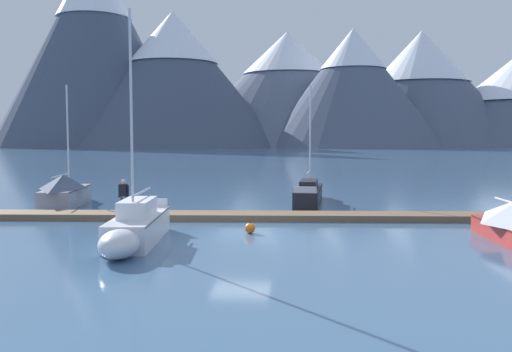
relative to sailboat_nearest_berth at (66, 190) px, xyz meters
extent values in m
plane|color=#426689|center=(11.52, -7.94, -0.90)|extent=(700.00, 700.00, 0.00)
cone|color=#424C60|center=(-62.89, 157.97, 33.92)|extent=(69.60, 69.60, 69.65)
cone|color=#424C60|center=(-34.25, 156.12, 22.32)|extent=(76.06, 76.06, 46.44)
cone|color=white|center=(-34.25, 156.12, 36.62)|extent=(30.84, 30.84, 17.94)
cone|color=slate|center=(3.64, 185.52, 21.22)|extent=(88.80, 88.80, 44.25)
cone|color=white|center=(3.64, 185.52, 35.02)|extent=(35.29, 35.29, 16.75)
cone|color=#4C566B|center=(27.08, 159.51, 19.14)|extent=(61.79, 61.79, 40.08)
cone|color=white|center=(27.08, 159.51, 32.28)|extent=(22.48, 22.48, 13.89)
cone|color=#4C566B|center=(53.85, 182.46, 20.54)|extent=(75.73, 75.73, 42.89)
cone|color=white|center=(53.85, 182.46, 32.32)|extent=(36.03, 36.03, 19.44)
cube|color=brown|center=(11.52, -3.94, -0.75)|extent=(29.35, 4.09, 0.30)
cylinder|color=#38383D|center=(11.58, -4.69, -0.78)|extent=(28.06, 2.45, 0.24)
cylinder|color=#38383D|center=(11.46, -3.19, -0.78)|extent=(28.06, 2.45, 0.24)
cube|color=#93939E|center=(0.03, -0.16, -0.37)|extent=(2.67, 5.55, 1.07)
ellipsoid|color=#93939E|center=(-0.47, 2.70, -0.37)|extent=(1.72, 1.59, 1.01)
cube|color=#424247|center=(0.03, -0.16, 0.13)|extent=(2.69, 5.45, 0.06)
cylinder|color=silver|center=(-0.10, 0.56, 3.21)|extent=(0.10, 0.10, 6.09)
cylinder|color=silver|center=(0.19, -1.11, 0.97)|extent=(0.67, 3.35, 0.08)
pyramid|color=#4C5670|center=(0.10, -0.55, 0.58)|extent=(2.73, 4.54, 0.83)
cube|color=silver|center=(7.74, -10.17, -0.39)|extent=(2.19, 5.62, 1.03)
ellipsoid|color=silver|center=(8.09, -13.26, -0.39)|extent=(1.58, 2.22, 0.97)
cube|color=slate|center=(7.74, -10.17, 0.08)|extent=(2.22, 5.52, 0.06)
cylinder|color=silver|center=(7.85, -11.10, 4.03)|extent=(0.10, 0.10, 7.80)
cylinder|color=silver|center=(7.66, -9.43, 0.98)|extent=(0.45, 3.34, 0.08)
cube|color=white|center=(7.76, -10.31, 0.45)|extent=(1.38, 2.57, 0.65)
cube|color=silver|center=(7.45, -7.53, 0.30)|extent=(1.44, 0.26, 0.36)
cube|color=black|center=(14.27, 2.33, -0.41)|extent=(1.72, 6.45, 0.99)
ellipsoid|color=black|center=(14.45, 5.83, -0.41)|extent=(1.28, 1.85, 0.94)
cube|color=black|center=(14.27, 2.33, 0.05)|extent=(1.75, 6.32, 0.06)
cylinder|color=silver|center=(14.33, 3.46, 3.22)|extent=(0.10, 0.10, 6.26)
cylinder|color=silver|center=(14.25, 1.90, 1.06)|extent=(0.24, 3.13, 0.08)
cube|color=black|center=(14.28, 2.49, 0.32)|extent=(1.12, 2.92, 0.45)
cube|color=silver|center=(14.12, -0.78, 0.27)|extent=(1.26, 0.16, 0.36)
cylinder|color=brown|center=(5.07, -4.69, -0.17)|extent=(0.14, 0.14, 0.86)
cylinder|color=brown|center=(5.33, -4.75, -0.17)|extent=(0.14, 0.14, 0.86)
cube|color=black|center=(5.20, -4.72, 0.56)|extent=(0.42, 0.30, 0.60)
sphere|color=beige|center=(5.20, -4.72, 0.98)|extent=(0.22, 0.22, 0.22)
cylinder|color=black|center=(4.96, -4.66, 0.49)|extent=(0.09, 0.09, 0.62)
cylinder|color=black|center=(5.44, -4.77, 0.49)|extent=(0.09, 0.09, 0.62)
sphere|color=orange|center=(11.92, -7.99, -0.68)|extent=(0.45, 0.45, 0.45)
cylinder|color=#262628|center=(11.92, -7.99, -0.41)|extent=(0.06, 0.06, 0.08)
camera|label=1|loc=(14.66, -30.99, 3.30)|focal=38.57mm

